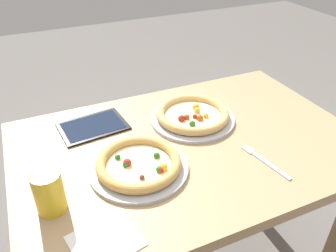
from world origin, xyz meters
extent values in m
cube|color=tan|center=(0.00, 0.00, 0.73)|extent=(1.20, 0.80, 0.04)
cylinder|color=#826748|center=(-0.52, 0.32, 0.35)|extent=(0.07, 0.07, 0.71)
cylinder|color=#826748|center=(0.52, 0.32, 0.35)|extent=(0.07, 0.07, 0.71)
cylinder|color=#B7B7BC|center=(-0.21, -0.07, 0.76)|extent=(0.31, 0.31, 0.01)
cylinder|color=beige|center=(-0.21, -0.07, 0.77)|extent=(0.20, 0.20, 0.01)
torus|color=tan|center=(-0.21, -0.07, 0.78)|extent=(0.27, 0.27, 0.03)
sphere|color=#2D6623|center=(-0.17, -0.12, 0.78)|extent=(0.02, 0.02, 0.02)
sphere|color=#2D6623|center=(-0.25, -0.06, 0.78)|extent=(0.02, 0.02, 0.02)
sphere|color=gold|center=(-0.15, -0.12, 0.78)|extent=(0.03, 0.03, 0.03)
sphere|color=#2D6623|center=(-0.15, -0.06, 0.78)|extent=(0.02, 0.02, 0.02)
sphere|color=#2D6623|center=(-0.26, -0.01, 0.78)|extent=(0.02, 0.02, 0.02)
sphere|color=brown|center=(-0.23, -0.13, 0.78)|extent=(0.02, 0.02, 0.02)
sphere|color=brown|center=(-0.16, -0.12, 0.78)|extent=(0.02, 0.02, 0.02)
sphere|color=maroon|center=(-0.17, -0.13, 0.78)|extent=(0.02, 0.02, 0.02)
sphere|color=maroon|center=(-0.25, -0.05, 0.78)|extent=(0.03, 0.03, 0.03)
cylinder|color=#B7B7BC|center=(0.08, 0.13, 0.76)|extent=(0.32, 0.32, 0.01)
cylinder|color=beige|center=(0.08, 0.13, 0.77)|extent=(0.22, 0.22, 0.01)
torus|color=tan|center=(0.08, 0.13, 0.78)|extent=(0.28, 0.28, 0.03)
sphere|color=gold|center=(0.11, 0.16, 0.78)|extent=(0.03, 0.03, 0.03)
sphere|color=gold|center=(0.11, 0.09, 0.78)|extent=(0.02, 0.02, 0.02)
sphere|color=maroon|center=(0.02, 0.11, 0.78)|extent=(0.03, 0.03, 0.03)
sphere|color=gold|center=(0.10, 0.14, 0.78)|extent=(0.02, 0.02, 0.02)
sphere|color=#BF4C19|center=(0.09, 0.08, 0.78)|extent=(0.02, 0.02, 0.02)
sphere|color=maroon|center=(0.07, 0.11, 0.78)|extent=(0.02, 0.02, 0.02)
sphere|color=#2D6623|center=(0.04, 0.06, 0.78)|extent=(0.02, 0.02, 0.02)
sphere|color=#BF4C19|center=(0.04, 0.11, 0.78)|extent=(0.02, 0.02, 0.02)
cylinder|color=gold|center=(-0.49, -0.12, 0.81)|extent=(0.08, 0.08, 0.12)
cube|color=white|center=(-0.38, -0.29, 0.75)|extent=(0.19, 0.17, 0.00)
cube|color=silver|center=(0.18, -0.22, 0.75)|extent=(0.04, 0.16, 0.00)
cube|color=silver|center=(0.16, -0.12, 0.75)|extent=(0.03, 0.05, 0.00)
cube|color=black|center=(-0.29, 0.23, 0.75)|extent=(0.26, 0.19, 0.01)
cube|color=#192338|center=(-0.29, 0.23, 0.76)|extent=(0.22, 0.16, 0.00)
camera|label=1|loc=(-0.47, -0.85, 1.45)|focal=36.41mm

